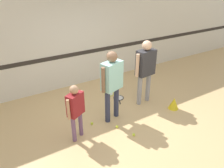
# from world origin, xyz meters

# --- Properties ---
(ground_plane) EXTENTS (16.00, 16.00, 0.00)m
(ground_plane) POSITION_xyz_m (0.00, 0.00, 0.00)
(ground_plane) COLOR tan
(wall_back) EXTENTS (16.00, 0.07, 3.20)m
(wall_back) POSITION_xyz_m (0.00, 2.45, 1.60)
(wall_back) COLOR silver
(wall_back) RESTS_ON ground_plane
(person_instructor) EXTENTS (0.64, 0.40, 1.74)m
(person_instructor) POSITION_xyz_m (-0.13, 0.21, 1.08)
(person_instructor) COLOR #2D334C
(person_instructor) RESTS_ON ground_plane
(person_student_left) EXTENTS (0.44, 0.35, 1.28)m
(person_student_left) POSITION_xyz_m (-1.14, -0.01, 0.79)
(person_student_left) COLOR #6B4C70
(person_student_left) RESTS_ON ground_plane
(person_student_right) EXTENTS (0.66, 0.32, 1.76)m
(person_student_right) POSITION_xyz_m (1.02, 0.43, 1.09)
(person_student_right) COLOR gray
(person_student_right) RESTS_ON ground_plane
(racket_spare_on_floor) EXTENTS (0.52, 0.39, 0.03)m
(racket_spare_on_floor) POSITION_xyz_m (0.45, 1.31, 0.01)
(racket_spare_on_floor) COLOR #C6D838
(racket_spare_on_floor) RESTS_ON ground_plane
(racket_second_spare) EXTENTS (0.40, 0.51, 0.03)m
(racket_second_spare) POSITION_xyz_m (0.54, 0.95, 0.01)
(racket_second_spare) COLOR #28282D
(racket_second_spare) RESTS_ON ground_plane
(tennis_ball_near_instructor) EXTENTS (0.07, 0.07, 0.07)m
(tennis_ball_near_instructor) POSITION_xyz_m (-0.23, -0.17, 0.03)
(tennis_ball_near_instructor) COLOR #CCE038
(tennis_ball_near_instructor) RESTS_ON ground_plane
(tennis_ball_by_spare_racket) EXTENTS (0.07, 0.07, 0.07)m
(tennis_ball_by_spare_racket) POSITION_xyz_m (0.34, 1.34, 0.03)
(tennis_ball_by_spare_racket) COLOR #CCE038
(tennis_ball_by_spare_racket) RESTS_ON ground_plane
(tennis_ball_stray_left) EXTENTS (0.07, 0.07, 0.07)m
(tennis_ball_stray_left) POSITION_xyz_m (-0.67, 0.24, 0.03)
(tennis_ball_stray_left) COLOR #CCE038
(tennis_ball_stray_left) RESTS_ON ground_plane
(tennis_ball_stray_right) EXTENTS (0.07, 0.07, 0.07)m
(tennis_ball_stray_right) POSITION_xyz_m (-0.06, -0.61, 0.03)
(tennis_ball_stray_right) COLOR #CCE038
(tennis_ball_stray_right) RESTS_ON ground_plane
(training_cone) EXTENTS (0.27, 0.27, 0.31)m
(training_cone) POSITION_xyz_m (1.50, -0.25, 0.16)
(training_cone) COLOR yellow
(training_cone) RESTS_ON ground_plane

